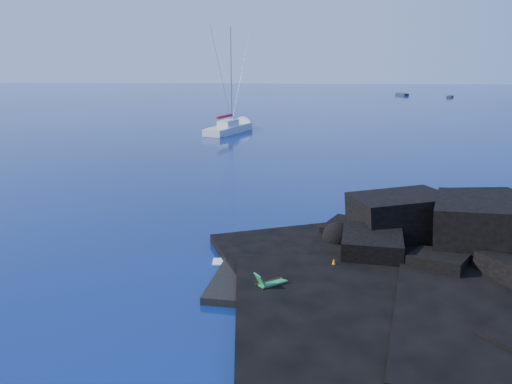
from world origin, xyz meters
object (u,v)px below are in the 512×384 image
marker_cone (334,264)px  distant_boat_a (402,95)px  sailboat (230,132)px  distant_boat_b (450,98)px  sunbather (292,269)px  deck_chair (272,279)px

marker_cone → distant_boat_a: bearing=77.1°
sailboat → distant_boat_a: size_ratio=3.02×
marker_cone → distant_boat_b: marker_cone is taller
sunbather → sailboat: bearing=84.0°
sailboat → sunbather: size_ratio=9.04×
sailboat → distant_boat_b: sailboat is taller
deck_chair → distant_boat_b: bearing=34.6°
marker_cone → distant_boat_a: marker_cone is taller
sailboat → sunbather: sailboat is taller
distant_boat_a → distant_boat_b: distant_boat_a is taller
sailboat → distant_boat_b: bearing=74.4°
sunbather → distant_boat_a: 132.97m
distant_boat_a → deck_chair: bearing=-123.9°
sailboat → sunbather: (9.35, -49.57, 0.51)m
distant_boat_a → marker_cone: bearing=-123.0°
deck_chair → sunbather: (0.87, 1.92, -0.34)m
sailboat → marker_cone: (11.38, -49.04, 0.63)m
marker_cone → distant_boat_a: (29.38, 128.67, -0.63)m
sailboat → distant_boat_a: sailboat is taller
deck_chair → sunbather: size_ratio=0.90×
distant_boat_a → distant_boat_b: bearing=-54.2°
deck_chair → marker_cone: deck_chair is taller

